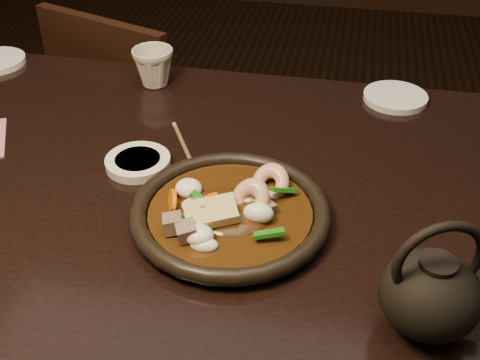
% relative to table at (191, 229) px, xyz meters
% --- Properties ---
extents(table, '(1.60, 0.90, 0.75)m').
position_rel_table_xyz_m(table, '(0.00, 0.00, 0.00)').
color(table, black).
rests_on(table, floor).
extents(chair, '(0.50, 0.50, 0.83)m').
position_rel_table_xyz_m(chair, '(-0.31, 0.60, -0.22)').
color(chair, black).
rests_on(chair, floor).
extents(plate, '(0.30, 0.30, 0.03)m').
position_rel_table_xyz_m(plate, '(0.08, -0.06, 0.09)').
color(plate, black).
rests_on(plate, table).
extents(stirfry, '(0.20, 0.20, 0.07)m').
position_rel_table_xyz_m(stirfry, '(0.08, -0.06, 0.10)').
color(stirfry, '#311C09').
rests_on(stirfry, plate).
extents(soy_dish, '(0.11, 0.11, 0.02)m').
position_rel_table_xyz_m(soy_dish, '(-0.10, 0.06, 0.08)').
color(soy_dish, white).
rests_on(soy_dish, table).
extents(saucer_right, '(0.13, 0.13, 0.01)m').
position_rel_table_xyz_m(saucer_right, '(0.33, 0.39, 0.08)').
color(saucer_right, white).
rests_on(saucer_right, table).
extents(tea_cup, '(0.09, 0.09, 0.09)m').
position_rel_table_xyz_m(tea_cup, '(-0.17, 0.36, 0.12)').
color(tea_cup, beige).
rests_on(tea_cup, table).
extents(chopsticks, '(0.13, 0.23, 0.01)m').
position_rel_table_xyz_m(chopsticks, '(-0.02, 0.08, 0.08)').
color(chopsticks, '#9F8E5B').
rests_on(chopsticks, table).
extents(teapot, '(0.15, 0.12, 0.17)m').
position_rel_table_xyz_m(teapot, '(0.36, -0.21, 0.14)').
color(teapot, black).
rests_on(teapot, table).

